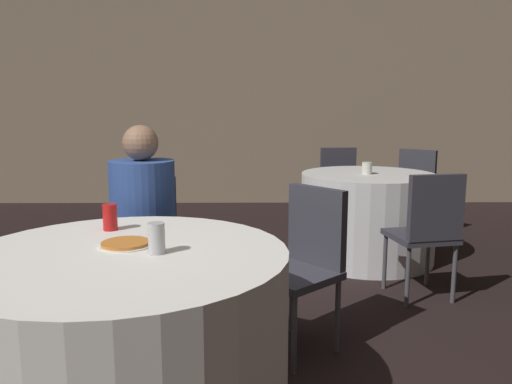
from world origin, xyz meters
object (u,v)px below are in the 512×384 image
(chair_far_south, at_px, (428,225))
(pizza_plate_near, at_px, (126,244))
(person_blue_shirt, at_px, (143,228))
(chair_far_northeast, at_px, (413,185))
(chair_near_northeast, at_px, (305,253))
(table_far, at_px, (367,217))
(chair_near_north, at_px, (145,237))
(chair_far_north, at_px, (340,182))
(soda_can_red, at_px, (110,217))
(table_near, at_px, (129,341))
(soda_can_silver, at_px, (157,238))

(chair_far_south, xyz_separation_m, pizza_plate_near, (-1.70, -1.26, 0.23))
(person_blue_shirt, bearing_deg, chair_far_northeast, -144.15)
(chair_near_northeast, relative_size, chair_far_northeast, 1.00)
(table_far, bearing_deg, chair_near_northeast, -113.81)
(chair_far_northeast, distance_m, person_blue_shirt, 3.13)
(chair_near_north, bearing_deg, table_far, -150.38)
(chair_far_northeast, bearing_deg, table_far, 90.00)
(chair_near_north, xyz_separation_m, chair_far_north, (1.58, 2.25, 0.00))
(chair_near_north, height_order, pizza_plate_near, chair_near_north)
(table_far, distance_m, chair_far_north, 1.00)
(table_far, bearing_deg, chair_far_south, -79.30)
(chair_far_northeast, height_order, chair_far_south, same)
(chair_near_north, xyz_separation_m, soda_can_red, (-0.01, -0.70, 0.28))
(chair_far_north, height_order, chair_far_south, same)
(chair_near_north, bearing_deg, chair_far_south, -178.63)
(table_near, distance_m, pizza_plate_near, 0.40)
(chair_near_north, bearing_deg, chair_near_northeast, 151.91)
(person_blue_shirt, bearing_deg, chair_near_north, -90.00)
(chair_near_northeast, distance_m, chair_far_north, 2.67)
(chair_far_northeast, distance_m, chair_far_south, 1.78)
(pizza_plate_near, bearing_deg, chair_near_north, 97.62)
(chair_near_north, xyz_separation_m, person_blue_shirt, (0.02, -0.15, 0.10))
(table_near, xyz_separation_m, chair_far_north, (1.43, 3.30, 0.16))
(soda_can_red, bearing_deg, chair_far_south, 28.37)
(table_far, relative_size, chair_far_northeast, 1.29)
(chair_far_north, bearing_deg, chair_far_northeast, 157.91)
(table_near, bearing_deg, soda_can_red, 113.20)
(chair_near_northeast, relative_size, pizza_plate_near, 4.07)
(table_near, relative_size, chair_near_northeast, 1.47)
(soda_can_silver, bearing_deg, chair_near_north, 104.50)
(table_near, bearing_deg, chair_near_northeast, 41.68)
(chair_near_northeast, height_order, chair_far_south, same)
(chair_near_north, relative_size, chair_far_south, 1.00)
(table_far, xyz_separation_m, soda_can_silver, (-1.37, -2.34, 0.44))
(soda_can_red, bearing_deg, chair_near_northeast, 20.28)
(pizza_plate_near, bearing_deg, chair_far_northeast, 54.09)
(chair_far_northeast, height_order, soda_can_silver, chair_far_northeast)
(chair_far_north, relative_size, soda_can_red, 7.27)
(chair_near_northeast, distance_m, chair_far_northeast, 2.72)
(table_near, relative_size, person_blue_shirt, 1.07)
(chair_near_north, height_order, soda_can_red, chair_near_north)
(chair_near_north, distance_m, chair_far_northeast, 3.05)
(chair_far_northeast, distance_m, chair_far_north, 0.74)
(chair_near_north, bearing_deg, soda_can_red, 81.51)
(soda_can_red, bearing_deg, pizza_plate_near, -62.79)
(table_near, relative_size, chair_near_north, 1.47)
(table_far, distance_m, chair_far_northeast, 1.00)
(table_far, height_order, pizza_plate_near, pizza_plate_near)
(person_blue_shirt, bearing_deg, table_far, -146.94)
(chair_near_northeast, bearing_deg, table_near, 90.00)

